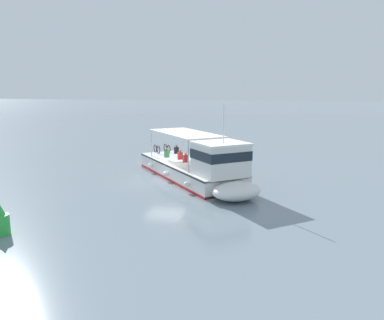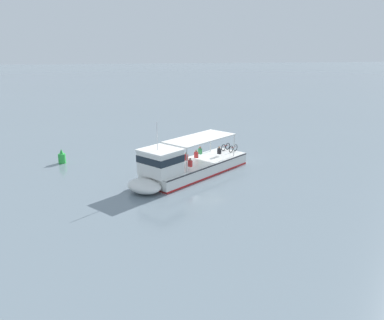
# 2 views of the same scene
# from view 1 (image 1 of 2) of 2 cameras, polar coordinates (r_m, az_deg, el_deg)

# --- Properties ---
(ground_plane) EXTENTS (400.00, 400.00, 0.00)m
(ground_plane) POSITION_cam_1_polar(r_m,az_deg,el_deg) (26.17, -4.26, -3.06)
(ground_plane) COLOR slate
(ferry_main) EXTENTS (10.57, 11.70, 5.32)m
(ferry_main) POSITION_cam_1_polar(r_m,az_deg,el_deg) (25.11, 1.03, -1.24)
(ferry_main) COLOR white
(ferry_main) RESTS_ON ground
(channel_buoy) EXTENTS (0.70, 0.70, 1.40)m
(channel_buoy) POSITION_cam_1_polar(r_m,az_deg,el_deg) (18.33, -27.05, -8.42)
(channel_buoy) COLOR green
(channel_buoy) RESTS_ON ground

